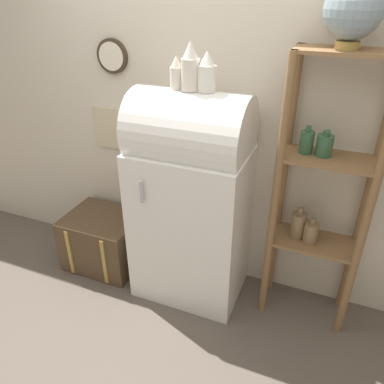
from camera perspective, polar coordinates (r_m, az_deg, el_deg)
The scene contains 9 objects.
ground_plane at distance 2.90m, azimuth -2.31°, elevation -17.34°, with size 12.00×12.00×0.00m, color #60564C.
wall_back at distance 2.64m, azimuth 2.24°, elevation 12.58°, with size 7.00×0.09×2.70m.
refrigerator at distance 2.60m, azimuth -0.20°, elevation -1.14°, with size 0.77×0.59×1.54m.
suitcase_trunk at distance 3.24m, azimuth -13.19°, elevation -7.14°, with size 0.59×0.50×0.45m.
shelf_unit at distance 2.44m, azimuth 19.08°, elevation 0.53°, with size 0.58×0.32×1.81m.
globe at distance 2.16m, azimuth 23.44°, elevation 24.15°, with size 0.29×0.29×0.33m.
vase_left at distance 2.34m, azimuth -2.39°, elevation 17.61°, with size 0.08×0.08×0.19m.
vase_center at distance 2.29m, azimuth -0.26°, elevation 18.40°, with size 0.11×0.11×0.28m.
vase_right at distance 2.27m, azimuth 2.28°, elevation 17.68°, with size 0.11×0.11×0.23m.
Camera 1 is at (0.85, -1.81, 2.10)m, focal length 35.00 mm.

